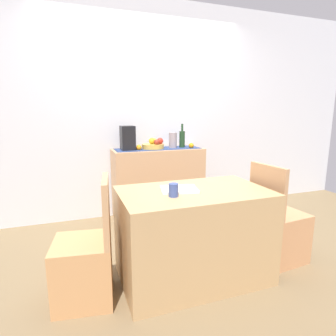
{
  "coord_description": "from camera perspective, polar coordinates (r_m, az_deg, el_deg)",
  "views": [
    {
      "loc": [
        -0.95,
        -2.39,
        1.35
      ],
      "look_at": [
        0.02,
        0.37,
        0.75
      ],
      "focal_mm": 30.04,
      "sensor_mm": 36.0,
      "label": 1
    }
  ],
  "objects": [
    {
      "name": "coffee_cup",
      "position": [
        2.03,
        1.11,
        -4.5
      ],
      "size": [
        0.07,
        0.07,
        0.1
      ],
      "primitive_type": "cylinder",
      "color": "#3A4E8F",
      "rests_on": "dining_table"
    },
    {
      "name": "chair_by_corner",
      "position": [
        2.81,
        21.34,
        -11.98
      ],
      "size": [
        0.44,
        0.44,
        0.9
      ],
      "color": "tan",
      "rests_on": "ground"
    },
    {
      "name": "orange_loose_end",
      "position": [
        3.37,
        -5.94,
        4.15
      ],
      "size": [
        0.07,
        0.07,
        0.07
      ],
      "primitive_type": "sphere",
      "color": "orange",
      "rests_on": "sideboard_console"
    },
    {
      "name": "apple_upper",
      "position": [
        3.46,
        -1.63,
        5.53
      ],
      "size": [
        0.08,
        0.08,
        0.08
      ],
      "primitive_type": "sphere",
      "color": "red",
      "rests_on": "fruit_bowl"
    },
    {
      "name": "wine_bottle",
      "position": [
        3.59,
        2.88,
        5.93
      ],
      "size": [
        0.07,
        0.07,
        0.3
      ],
      "color": "#1F3C20",
      "rests_on": "sideboard_console"
    },
    {
      "name": "table_runner",
      "position": [
        3.5,
        -2.04,
        3.96
      ],
      "size": [
        1.05,
        0.32,
        0.01
      ],
      "primitive_type": "cube",
      "color": "navy",
      "rests_on": "sideboard_console"
    },
    {
      "name": "dining_table",
      "position": [
        2.34,
        5.15,
        -13.29
      ],
      "size": [
        1.16,
        0.7,
        0.74
      ],
      "primitive_type": "cube",
      "color": "tan",
      "rests_on": "ground"
    },
    {
      "name": "ceramic_vase",
      "position": [
        3.55,
        0.99,
        5.63
      ],
      "size": [
        0.1,
        0.1,
        0.2
      ],
      "primitive_type": "cylinder",
      "color": "gray",
      "rests_on": "sideboard_console"
    },
    {
      "name": "sideboard_console",
      "position": [
        3.58,
        -1.99,
        -3.14
      ],
      "size": [
        1.12,
        0.42,
        0.89
      ],
      "primitive_type": "cube",
      "color": "tan",
      "rests_on": "ground"
    },
    {
      "name": "open_book",
      "position": [
        2.2,
        2.26,
        -4.33
      ],
      "size": [
        0.32,
        0.27,
        0.02
      ],
      "primitive_type": "cube",
      "rotation": [
        0.0,
        0.0,
        -0.22
      ],
      "color": "white",
      "rests_on": "dining_table"
    },
    {
      "name": "coffee_maker",
      "position": [
        3.39,
        -8.2,
        6.01
      ],
      "size": [
        0.16,
        0.18,
        0.29
      ],
      "primitive_type": "cube",
      "color": "black",
      "rests_on": "sideboard_console"
    },
    {
      "name": "ground_plane",
      "position": [
        2.91,
        2.04,
        -16.37
      ],
      "size": [
        6.4,
        6.4,
        0.02
      ],
      "primitive_type": "cube",
      "color": "olive",
      "rests_on": "ground"
    },
    {
      "name": "fruit_bowl",
      "position": [
        3.47,
        -3.07,
        4.42
      ],
      "size": [
        0.27,
        0.27,
        0.06
      ],
      "primitive_type": "cylinder",
      "color": "gold",
      "rests_on": "table_runner"
    },
    {
      "name": "room_wall_rear",
      "position": [
        3.69,
        -4.67,
        11.49
      ],
      "size": [
        6.4,
        0.06,
        2.7
      ],
      "primitive_type": "cube",
      "color": "silver",
      "rests_on": "ground"
    },
    {
      "name": "apple_left",
      "position": [
        3.47,
        -3.3,
        5.51
      ],
      "size": [
        0.08,
        0.08,
        0.08
      ],
      "primitive_type": "sphere",
      "color": "gold",
      "rests_on": "fruit_bowl"
    },
    {
      "name": "chair_near_window",
      "position": [
        2.21,
        -16.41,
        -18.39
      ],
      "size": [
        0.45,
        0.45,
        0.9
      ],
      "color": "tan",
      "rests_on": "ground"
    },
    {
      "name": "apple_rear",
      "position": [
        3.53,
        -2.74,
        5.53
      ],
      "size": [
        0.07,
        0.07,
        0.07
      ],
      "primitive_type": "sphere",
      "color": "gold",
      "rests_on": "fruit_bowl"
    },
    {
      "name": "orange_loose_near_bowl",
      "position": [
        3.57,
        4.74,
        4.56
      ],
      "size": [
        0.07,
        0.07,
        0.07
      ],
      "primitive_type": "sphere",
      "color": "orange",
      "rests_on": "sideboard_console"
    },
    {
      "name": "apple_right",
      "position": [
        3.41,
        -2.31,
        5.31
      ],
      "size": [
        0.06,
        0.06,
        0.06
      ],
      "primitive_type": "sphere",
      "color": "#A63325",
      "rests_on": "fruit_bowl"
    }
  ]
}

